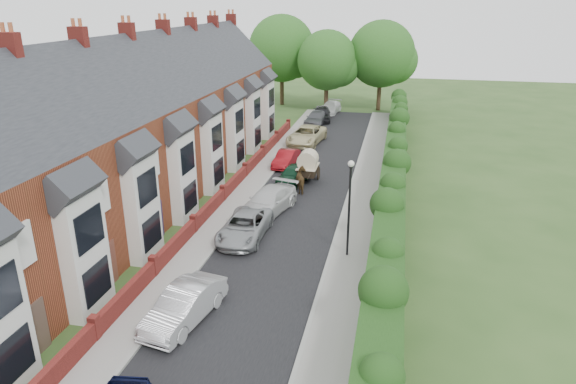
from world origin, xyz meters
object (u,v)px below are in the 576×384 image
at_px(car_beige, 307,135).
at_px(car_black, 322,113).
at_px(horse, 302,180).
at_px(lamppost, 350,197).
at_px(car_silver_b, 245,227).
at_px(car_silver_a, 184,305).
at_px(car_green, 293,174).
at_px(car_grey, 316,118).
at_px(car_red, 286,159).
at_px(horse_cart, 308,164).
at_px(car_white, 268,201).

height_order(car_beige, car_black, car_beige).
bearing_deg(horse, lamppost, 91.70).
relative_size(car_silver_b, car_black, 1.08).
distance_m(car_silver_b, car_black, 30.00).
relative_size(lamppost, car_beige, 0.91).
distance_m(car_silver_a, car_green, 17.50).
bearing_deg(horse, car_grey, -106.07).
xyz_separation_m(car_red, horse_cart, (2.31, -3.25, 0.71)).
bearing_deg(lamppost, car_beige, 105.81).
xyz_separation_m(car_silver_b, car_green, (0.77, 9.43, -0.02)).
distance_m(car_green, car_black, 20.60).
xyz_separation_m(car_beige, horse, (1.98, -12.38, 0.02)).
relative_size(car_beige, car_black, 1.24).
bearing_deg(lamppost, horse, 114.45).
distance_m(car_grey, horse, 20.25).
relative_size(car_white, car_red, 1.33).
distance_m(car_silver_a, car_black, 38.05).
height_order(lamppost, car_silver_b, lamppost).
relative_size(car_grey, horse, 2.43).
bearing_deg(car_red, car_beige, 92.08).
relative_size(car_silver_b, car_beige, 0.87).
xyz_separation_m(lamppost, car_white, (-5.39, 4.79, -2.55)).
bearing_deg(car_silver_b, car_white, 84.26).
height_order(car_green, car_grey, car_grey).
bearing_deg(car_beige, lamppost, -67.52).
relative_size(car_white, car_grey, 1.10).
bearing_deg(horse_cart, car_white, -102.35).
xyz_separation_m(car_red, car_beige, (0.33, 7.07, 0.15)).
bearing_deg(car_green, horse, -47.83).
height_order(car_silver_a, horse_cart, horse_cart).
xyz_separation_m(car_silver_b, car_black, (-0.33, 30.00, 0.10)).
height_order(car_silver_b, car_black, car_black).
bearing_deg(car_black, lamppost, -87.30).
height_order(car_white, horse, horse).
relative_size(lamppost, car_red, 1.34).
xyz_separation_m(car_white, car_green, (0.39, 5.64, -0.08)).
bearing_deg(car_silver_a, car_beige, 100.83).
relative_size(car_black, horse_cart, 1.40).
distance_m(car_silver_a, car_red, 21.25).
bearing_deg(car_beige, car_silver_b, -82.63).
distance_m(car_beige, car_black, 9.73).
height_order(car_green, horse_cart, horse_cart).
height_order(car_white, horse_cart, horse_cart).
distance_m(car_white, horse_cart, 6.34).
distance_m(car_silver_a, horse_cart, 18.10).
bearing_deg(car_white, car_silver_a, -78.57).
bearing_deg(car_white, car_black, 105.38).
distance_m(car_green, horse, 1.82).
relative_size(car_green, horse_cart, 1.19).
bearing_deg(car_white, car_beige, 106.00).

